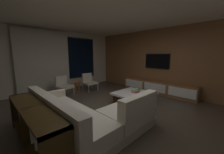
{
  "coord_description": "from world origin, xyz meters",
  "views": [
    {
      "loc": [
        -2.39,
        -2.43,
        1.61
      ],
      "look_at": [
        0.55,
        0.56,
        0.91
      ],
      "focal_mm": 21.06,
      "sensor_mm": 36.0,
      "label": 1
    }
  ],
  "objects_px": {
    "coffee_table": "(134,98)",
    "mounted_tv": "(157,61)",
    "side_stool": "(77,84)",
    "media_console": "(158,88)",
    "book_stack_on_coffee_table": "(136,91)",
    "accent_chair_near_window": "(89,81)",
    "console_table_behind_couch": "(34,124)",
    "accent_chair_by_curtain": "(63,85)",
    "sectional_couch": "(84,117)"
  },
  "relations": [
    {
      "from": "side_stool",
      "to": "mounted_tv",
      "type": "distance_m",
      "value": 3.58
    },
    {
      "from": "book_stack_on_coffee_table",
      "to": "media_console",
      "type": "relative_size",
      "value": 0.09
    },
    {
      "from": "book_stack_on_coffee_table",
      "to": "console_table_behind_couch",
      "type": "relative_size",
      "value": 0.13
    },
    {
      "from": "book_stack_on_coffee_table",
      "to": "side_stool",
      "type": "height_order",
      "value": "book_stack_on_coffee_table"
    },
    {
      "from": "accent_chair_by_curtain",
      "to": "console_table_behind_couch",
      "type": "height_order",
      "value": "accent_chair_by_curtain"
    },
    {
      "from": "coffee_table",
      "to": "accent_chair_near_window",
      "type": "bearing_deg",
      "value": 92.87
    },
    {
      "from": "sectional_couch",
      "to": "side_stool",
      "type": "relative_size",
      "value": 5.43
    },
    {
      "from": "sectional_couch",
      "to": "mounted_tv",
      "type": "distance_m",
      "value": 4.07
    },
    {
      "from": "media_console",
      "to": "console_table_behind_couch",
      "type": "height_order",
      "value": "console_table_behind_couch"
    },
    {
      "from": "coffee_table",
      "to": "accent_chair_by_curtain",
      "type": "bearing_deg",
      "value": 117.04
    },
    {
      "from": "side_stool",
      "to": "media_console",
      "type": "distance_m",
      "value": 3.45
    },
    {
      "from": "side_stool",
      "to": "console_table_behind_couch",
      "type": "relative_size",
      "value": 0.22
    },
    {
      "from": "coffee_table",
      "to": "media_console",
      "type": "height_order",
      "value": "media_console"
    },
    {
      "from": "book_stack_on_coffee_table",
      "to": "accent_chair_by_curtain",
      "type": "distance_m",
      "value": 2.88
    },
    {
      "from": "media_console",
      "to": "side_stool",
      "type": "bearing_deg",
      "value": 133.38
    },
    {
      "from": "book_stack_on_coffee_table",
      "to": "coffee_table",
      "type": "bearing_deg",
      "value": -179.54
    },
    {
      "from": "mounted_tv",
      "to": "book_stack_on_coffee_table",
      "type": "bearing_deg",
      "value": -174.23
    },
    {
      "from": "coffee_table",
      "to": "side_stool",
      "type": "distance_m",
      "value": 2.59
    },
    {
      "from": "book_stack_on_coffee_table",
      "to": "side_stool",
      "type": "xyz_separation_m",
      "value": [
        -0.79,
        2.49,
        -0.04
      ]
    },
    {
      "from": "accent_chair_near_window",
      "to": "console_table_behind_couch",
      "type": "xyz_separation_m",
      "value": [
        -2.86,
        -2.47,
        -0.01
      ]
    },
    {
      "from": "mounted_tv",
      "to": "console_table_behind_couch",
      "type": "relative_size",
      "value": 0.51
    },
    {
      "from": "book_stack_on_coffee_table",
      "to": "accent_chair_near_window",
      "type": "xyz_separation_m",
      "value": [
        -0.21,
        2.43,
        0.02
      ]
    },
    {
      "from": "accent_chair_near_window",
      "to": "media_console",
      "type": "distance_m",
      "value": 3.04
    },
    {
      "from": "console_table_behind_couch",
      "to": "accent_chair_near_window",
      "type": "bearing_deg",
      "value": 40.89
    },
    {
      "from": "side_stool",
      "to": "media_console",
      "type": "bearing_deg",
      "value": -46.62
    },
    {
      "from": "media_console",
      "to": "console_table_behind_couch",
      "type": "distance_m",
      "value": 4.65
    },
    {
      "from": "accent_chair_by_curtain",
      "to": "media_console",
      "type": "height_order",
      "value": "accent_chair_by_curtain"
    },
    {
      "from": "accent_chair_near_window",
      "to": "mounted_tv",
      "type": "height_order",
      "value": "mounted_tv"
    },
    {
      "from": "coffee_table",
      "to": "mounted_tv",
      "type": "distance_m",
      "value": 2.19
    },
    {
      "from": "media_console",
      "to": "coffee_table",
      "type": "bearing_deg",
      "value": 179.33
    },
    {
      "from": "coffee_table",
      "to": "mounted_tv",
      "type": "relative_size",
      "value": 1.08
    },
    {
      "from": "sectional_couch",
      "to": "media_console",
      "type": "xyz_separation_m",
      "value": [
        3.73,
        0.15,
        -0.04
      ]
    },
    {
      "from": "coffee_table",
      "to": "accent_chair_by_curtain",
      "type": "distance_m",
      "value": 2.85
    },
    {
      "from": "book_stack_on_coffee_table",
      "to": "accent_chair_by_curtain",
      "type": "bearing_deg",
      "value": 118.55
    },
    {
      "from": "coffee_table",
      "to": "accent_chair_near_window",
      "type": "distance_m",
      "value": 2.45
    },
    {
      "from": "accent_chair_by_curtain",
      "to": "side_stool",
      "type": "xyz_separation_m",
      "value": [
        0.58,
        -0.04,
        -0.06
      ]
    },
    {
      "from": "coffee_table",
      "to": "mounted_tv",
      "type": "height_order",
      "value": "mounted_tv"
    },
    {
      "from": "sectional_couch",
      "to": "book_stack_on_coffee_table",
      "type": "relative_size",
      "value": 9.41
    },
    {
      "from": "side_stool",
      "to": "media_console",
      "type": "height_order",
      "value": "media_console"
    },
    {
      "from": "coffee_table",
      "to": "console_table_behind_couch",
      "type": "height_order",
      "value": "console_table_behind_couch"
    },
    {
      "from": "sectional_couch",
      "to": "console_table_behind_couch",
      "type": "distance_m",
      "value": 0.93
    },
    {
      "from": "book_stack_on_coffee_table",
      "to": "side_stool",
      "type": "bearing_deg",
      "value": 107.62
    },
    {
      "from": "coffee_table",
      "to": "book_stack_on_coffee_table",
      "type": "distance_m",
      "value": 0.25
    },
    {
      "from": "book_stack_on_coffee_table",
      "to": "media_console",
      "type": "height_order",
      "value": "media_console"
    },
    {
      "from": "accent_chair_near_window",
      "to": "accent_chair_by_curtain",
      "type": "relative_size",
      "value": 1.0
    },
    {
      "from": "accent_chair_near_window",
      "to": "accent_chair_by_curtain",
      "type": "height_order",
      "value": "same"
    },
    {
      "from": "accent_chair_near_window",
      "to": "mounted_tv",
      "type": "distance_m",
      "value": 3.13
    },
    {
      "from": "console_table_behind_couch",
      "to": "sectional_couch",
      "type": "bearing_deg",
      "value": -8.1
    },
    {
      "from": "accent_chair_by_curtain",
      "to": "mounted_tv",
      "type": "bearing_deg",
      "value": -36.83
    },
    {
      "from": "accent_chair_by_curtain",
      "to": "console_table_behind_couch",
      "type": "bearing_deg",
      "value": -123.35
    }
  ]
}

